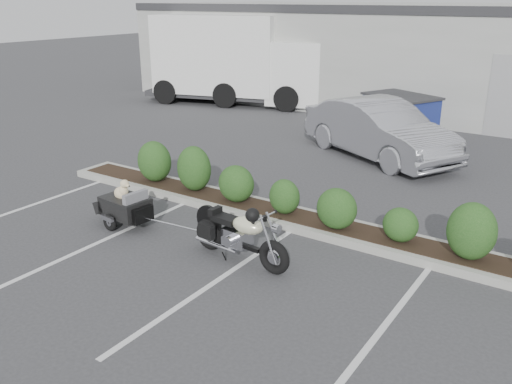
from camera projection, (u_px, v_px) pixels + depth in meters
The scene contains 8 objects.
ground at pixel (183, 250), 9.74m from camera, with size 90.00×90.00×0.00m, color #38383A.
planter_kerb at pixel (293, 218), 10.91m from camera, with size 12.00×1.00×0.15m, color #9E9E93.
building at pixel (453, 55), 22.34m from camera, with size 26.00×10.00×4.00m, color #9EA099.
motorcycle at pixel (239, 236), 9.17m from camera, with size 2.05×0.71×1.18m.
pet_trailer at pixel (125, 206), 10.66m from camera, with size 1.64×0.92×0.97m.
sedan at pixel (379, 129), 15.04m from camera, with size 1.70×4.89×1.61m, color silver.
dumpster at pixel (400, 117), 17.00m from camera, with size 2.57×2.23×1.41m.
delivery_truck at pixel (240, 62), 22.62m from camera, with size 8.21×4.51×3.58m.
Camera 1 is at (5.98, -6.59, 4.29)m, focal length 38.00 mm.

